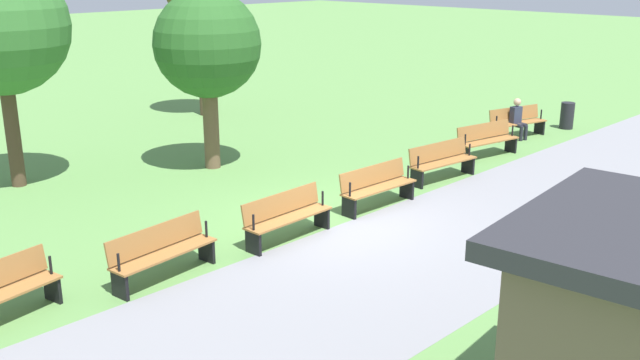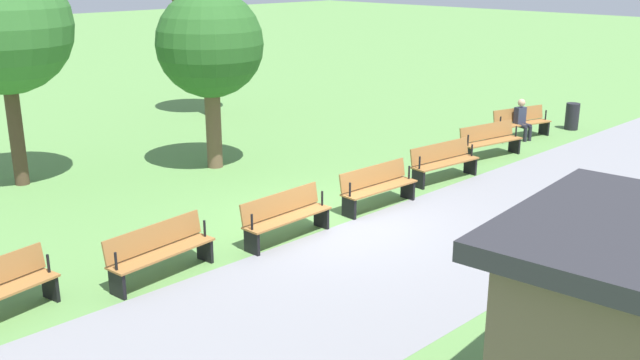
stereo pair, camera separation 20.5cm
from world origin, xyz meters
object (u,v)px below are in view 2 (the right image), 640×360
Objects in this scene: bench_3 at (377,186)px; trash_bin at (572,116)px; bench_5 at (160,250)px; tree_1 at (210,45)px; kiosk at (639,350)px; person_seated at (522,118)px; bench_4 at (285,215)px; tree_2 at (2,26)px; bench_0 at (521,122)px; bench_1 at (490,140)px; bench_2 at (443,161)px.

trash_bin is (-9.93, -0.61, -0.07)m from bench_3.
bench_5 is 0.45× the size of tree_1.
trash_bin is 0.25× the size of kiosk.
trash_bin is (-2.30, 0.43, -0.22)m from person_seated.
bench_4 is 7.96m from tree_2.
bench_0 is 1.02× the size of bench_4.
bench_1 is 1.01× the size of bench_2.
bench_4 is 1.64× the size of person_seated.
bench_4 and bench_5 have the same top height.
bench_2 is 7.32m from trash_bin.
bench_5 is (7.87, -0.00, 0.00)m from bench_2.
person_seated is at bearing -170.15° from bench_3.
bench_3 is at bearing 3.52° from trash_bin.
bench_1 is at bearing 27.34° from bench_0.
kiosk reaches higher than bench_3.
bench_0 is 1.67× the size of person_seated.
bench_0 and bench_5 have the same top height.
bench_5 reaches higher than trash_bin.
bench_5 is 0.61× the size of kiosk.
bench_0 is 5.25m from bench_2.
bench_1 and bench_4 have the same top height.
tree_1 is at bearing 154.34° from tree_2.
trash_bin is (-10.54, 4.36, -2.68)m from tree_1.
kiosk is (14.32, 7.85, 0.97)m from trash_bin.
tree_1 reaches higher than bench_3.
bench_4 is at bearing -109.60° from kiosk.
tree_2 reaches higher than bench_0.
tree_1 reaches higher than bench_2.
tree_2 reaches higher than person_seated.
bench_2 is 1.01× the size of bench_4.
bench_5 is at bearing 1.58° from trash_bin.
bench_5 is at bearing 6.32° from bench_2.
trash_bin is at bearing -157.22° from kiosk.
tree_2 is 14.40m from kiosk.
bench_5 is (2.62, -0.19, 0.00)m from bench_4.
bench_2 is 0.45× the size of tree_1.
kiosk is at bearing 60.91° from bench_3.
bench_3 is at bearing 10.52° from bench_2.
tree_2 is at bearing -22.11° from bench_1.
bench_0 is 14.20m from tree_2.
person_seated is at bearing -151.41° from kiosk.
kiosk is at bearing 74.26° from bench_4.
person_seated is 0.23× the size of tree_2.
bench_0 is at bearing -156.88° from bench_1.
bench_2 is 2.40× the size of trash_bin.
tree_1 is 5.38× the size of trash_bin.
bench_3 is at bearing 22.49° from person_seated.
bench_1 is 1.02× the size of bench_3.
trash_bin is at bearing 156.60° from tree_2.
tree_2 is (4.16, -2.00, 0.58)m from tree_1.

